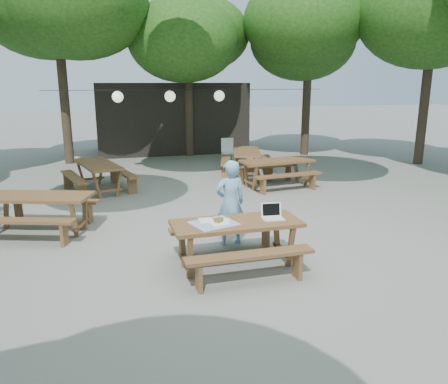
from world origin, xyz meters
TOP-DOWN VIEW (x-y plane):
  - ground at (0.00, 0.00)m, footprint 80.00×80.00m
  - pavilion at (0.50, 10.50)m, footprint 6.00×3.00m
  - main_picnic_table at (-0.46, -1.78)m, footprint 2.00×1.58m
  - picnic_table_nw at (-3.64, 0.80)m, footprint 2.31×2.11m
  - picnic_table_ne at (2.26, 3.11)m, footprint 2.07×1.77m
  - picnic_table_far_w at (-2.50, 3.95)m, footprint 2.02×2.25m
  - picnic_table_far_e at (1.99, 4.94)m, footprint 2.07×2.28m
  - woman at (-0.27, -0.80)m, footprint 0.59×0.41m
  - plastic_chair at (1.96, 6.82)m, footprint 0.46×0.46m
  - laptop at (0.13, -1.77)m, footprint 0.35×0.29m
  - tabletop_clutter at (-0.81, -1.77)m, footprint 0.78×0.71m
  - paper_lanterns at (-0.19, 6.00)m, footprint 9.00×0.34m

SIDE VIEW (x-z plane):
  - ground at x=0.00m, z-range 0.00..0.00m
  - plastic_chair at x=1.96m, z-range -0.19..0.71m
  - main_picnic_table at x=-0.46m, z-range 0.01..0.76m
  - picnic_table_nw at x=-3.64m, z-range 0.01..0.76m
  - picnic_table_ne at x=2.26m, z-range 0.01..0.76m
  - picnic_table_far_w at x=-2.50m, z-range 0.01..0.76m
  - picnic_table_far_e at x=1.99m, z-range 0.01..0.76m
  - tabletop_clutter at x=-0.81m, z-range 0.72..0.80m
  - woman at x=-0.27m, z-range 0.00..1.54m
  - laptop at x=0.13m, z-range 0.69..0.93m
  - pavilion at x=0.50m, z-range 0.00..2.80m
  - paper_lanterns at x=-0.19m, z-range 2.21..2.59m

